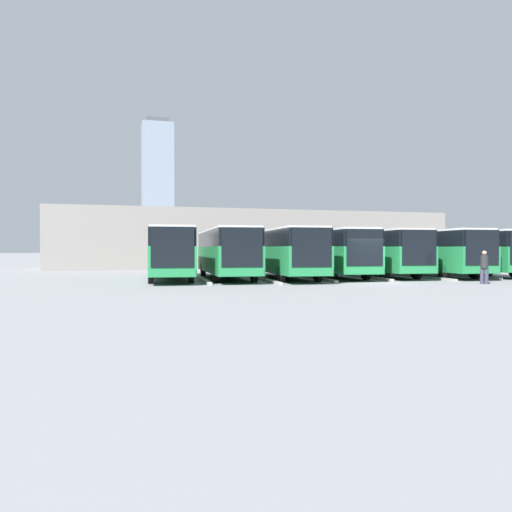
{
  "coord_description": "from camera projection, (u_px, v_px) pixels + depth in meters",
  "views": [
    {
      "loc": [
        14.02,
        25.13,
        1.87
      ],
      "look_at": [
        5.31,
        -5.9,
        1.47
      ],
      "focal_mm": 35.0,
      "sensor_mm": 36.0,
      "label": 1
    }
  ],
  "objects": [
    {
      "name": "station_building",
      "position": [
        250.0,
        240.0,
        54.21
      ],
      "size": [
        40.77,
        14.46,
        5.88
      ],
      "color": "gray",
      "rests_on": "ground_plane"
    },
    {
      "name": "pedestrian",
      "position": [
        484.0,
        266.0,
        27.17
      ],
      "size": [
        0.57,
        0.57,
        1.82
      ],
      "rotation": [
        0.0,
        0.0,
        2.36
      ],
      "color": "#38384C",
      "rests_on": "ground_plane"
    },
    {
      "name": "bus_3",
      "position": [
        329.0,
        251.0,
        34.11
      ],
      "size": [
        3.3,
        12.0,
        3.18
      ],
      "rotation": [
        0.0,
        0.0,
        -0.07
      ],
      "color": "#238447",
      "rests_on": "ground_plane"
    },
    {
      "name": "curb_divider_4",
      "position": [
        264.0,
        280.0,
        30.07
      ],
      "size": [
        0.78,
        7.93,
        0.15
      ],
      "primitive_type": "cube",
      "rotation": [
        0.0,
        0.0,
        -0.07
      ],
      "color": "#9E9E99",
      "rests_on": "ground_plane"
    },
    {
      "name": "bus_5",
      "position": [
        226.0,
        251.0,
        32.02
      ],
      "size": [
        3.3,
        12.0,
        3.18
      ],
      "rotation": [
        0.0,
        0.0,
        -0.07
      ],
      "color": "#238447",
      "rests_on": "ground_plane"
    },
    {
      "name": "curb_divider_1",
      "position": [
        420.0,
        277.0,
        33.06
      ],
      "size": [
        0.78,
        7.93,
        0.15
      ],
      "primitive_type": "cube",
      "rotation": [
        0.0,
        0.0,
        -0.07
      ],
      "color": "#9E9E99",
      "rests_on": "ground_plane"
    },
    {
      "name": "curb_divider_0",
      "position": [
        462.0,
        276.0,
        34.5
      ],
      "size": [
        0.78,
        7.93,
        0.15
      ],
      "primitive_type": "cube",
      "rotation": [
        0.0,
        0.0,
        -0.07
      ],
      "color": "#9E9E99",
      "rests_on": "ground_plane"
    },
    {
      "name": "bus_4",
      "position": [
        283.0,
        251.0,
        32.22
      ],
      "size": [
        3.3,
        12.0,
        3.18
      ],
      "rotation": [
        0.0,
        0.0,
        -0.07
      ],
      "color": "#238447",
      "rests_on": "ground_plane"
    },
    {
      "name": "bus_6",
      "position": [
        169.0,
        251.0,
        31.29
      ],
      "size": [
        3.3,
        12.0,
        3.18
      ],
      "rotation": [
        0.0,
        0.0,
        -0.07
      ],
      "color": "#238447",
      "rests_on": "ground_plane"
    },
    {
      "name": "curb_divider_2",
      "position": [
        364.0,
        277.0,
        33.02
      ],
      "size": [
        0.78,
        7.93,
        0.15
      ],
      "primitive_type": "cube",
      "rotation": [
        0.0,
        0.0,
        -0.07
      ],
      "color": "#9E9E99",
      "rests_on": "ground_plane"
    },
    {
      "name": "ground_plane",
      "position": [
        375.0,
        283.0,
        28.0
      ],
      "size": [
        600.0,
        600.0,
        0.0
      ],
      "primitive_type": "plane",
      "color": "gray"
    },
    {
      "name": "bus_1",
      "position": [
        428.0,
        251.0,
        35.22
      ],
      "size": [
        3.3,
        12.0,
        3.18
      ],
      "rotation": [
        0.0,
        0.0,
        -0.07
      ],
      "color": "#238447",
      "rests_on": "ground_plane"
    },
    {
      "name": "curb_divider_3",
      "position": [
        314.0,
        278.0,
        31.95
      ],
      "size": [
        0.78,
        7.93,
        0.15
      ],
      "primitive_type": "cube",
      "rotation": [
        0.0,
        0.0,
        -0.07
      ],
      "color": "#9E9E99",
      "rests_on": "ground_plane"
    },
    {
      "name": "curb_divider_5",
      "position": [
        203.0,
        280.0,
        29.87
      ],
      "size": [
        0.78,
        7.93,
        0.15
      ],
      "primitive_type": "cube",
      "rotation": [
        0.0,
        0.0,
        -0.07
      ],
      "color": "#9E9E99",
      "rests_on": "ground_plane"
    },
    {
      "name": "office_tower",
      "position": [
        157.0,
        188.0,
        238.12
      ],
      "size": [
        14.53,
        14.53,
        64.13
      ],
      "color": "#7F8EA3",
      "rests_on": "ground_plane"
    },
    {
      "name": "bus_0",
      "position": [
        467.0,
        251.0,
        36.66
      ],
      "size": [
        3.3,
        12.0,
        3.18
      ],
      "rotation": [
        0.0,
        0.0,
        -0.07
      ],
      "color": "#238447",
      "rests_on": "ground_plane"
    },
    {
      "name": "bus_2",
      "position": [
        375.0,
        251.0,
        35.18
      ],
      "size": [
        3.3,
        12.0,
        3.18
      ],
      "rotation": [
        0.0,
        0.0,
        -0.07
      ],
      "color": "#238447",
      "rests_on": "ground_plane"
    }
  ]
}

